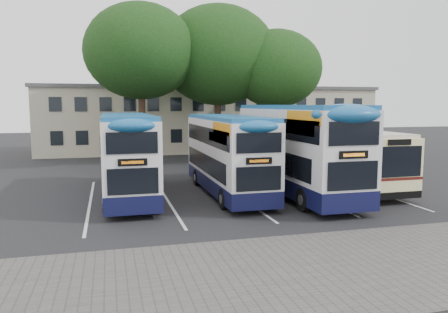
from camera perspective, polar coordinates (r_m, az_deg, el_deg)
name	(u,v)px	position (r m, az deg, el deg)	size (l,w,h in m)	color
ground	(359,214)	(18.89, 17.18, -7.22)	(120.00, 120.00, 0.00)	black
paving_strip	(393,260)	(13.84, 21.21, -12.54)	(40.00, 6.00, 0.01)	#595654
bay_lines	(237,195)	(21.84, 1.66, -5.02)	(14.12, 11.00, 0.01)	silver
depot_building	(210,118)	(43.62, -1.84, 5.07)	(32.40, 8.40, 6.20)	#AFA78D
lamp_post	(295,97)	(38.84, 9.28, 7.61)	(0.25, 1.05, 9.06)	gray
tree_left	(141,52)	(32.95, -10.84, 13.31)	(8.12, 8.12, 11.75)	black
tree_mid	(218,56)	(35.20, -0.79, 13.05)	(9.19, 9.19, 12.22)	black
tree_right	(276,69)	(34.83, 6.82, 11.28)	(7.07, 7.07, 10.25)	black
bus_dd_left	(127,152)	(21.58, -12.54, 0.60)	(2.33, 9.62, 4.01)	#0E1035
bus_dd_mid	(227,151)	(21.75, 0.43, 0.68)	(2.28, 9.42, 3.92)	#0E1035
bus_dd_right	(295,145)	(22.05, 9.27, 1.45)	(2.59, 10.69, 4.46)	#0E1035
bus_single	(337,153)	(25.08, 14.53, 0.41)	(2.68, 10.52, 3.14)	#F5E8A3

